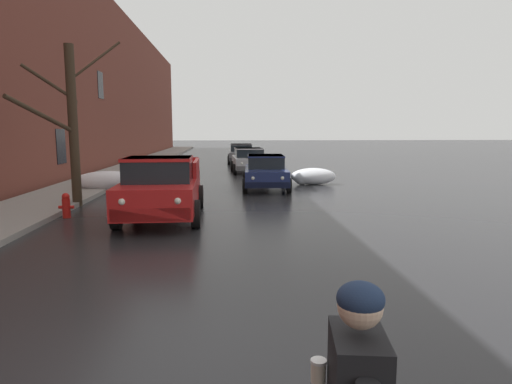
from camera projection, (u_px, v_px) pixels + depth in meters
ground_plane at (200, 376)px, 4.48m from camera, size 200.00×200.00×0.00m
left_sidewalk_slab at (104, 179)px, 21.89m from camera, size 2.65×80.00×0.15m
brick_townhouse_facade at (59, 64)px, 21.00m from camera, size 0.63×80.00×11.21m
snow_bank_near_corner_left at (110, 181)px, 17.95m from camera, size 2.76×1.03×0.81m
snow_bank_mid_block_left at (114, 181)px, 18.58m from camera, size 1.60×1.15×0.72m
snow_bank_near_corner_right at (311, 176)px, 20.06m from camera, size 2.06×0.96×0.75m
snow_bank_along_right_kerb at (140, 168)px, 25.54m from camera, size 1.88×1.03×0.62m
bare_tree_second_along_sidewalk at (71, 123)px, 14.02m from camera, size 2.62×4.05×5.40m
pickup_truck_red_approaching_near_lane at (162, 187)px, 12.39m from camera, size 2.30×5.10×1.76m
sedan_darkblue_parked_kerbside_close at (266, 171)px, 18.54m from camera, size 2.07×4.19×1.42m
sedan_silver_parked_kerbside_mid at (249, 160)px, 25.74m from camera, size 2.16×4.06×1.42m
sedan_grey_parked_far_down_block at (241, 153)px, 32.91m from camera, size 2.05×4.39×1.42m
fire_hydrant at (66, 205)px, 12.50m from camera, size 0.42×0.22×0.71m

